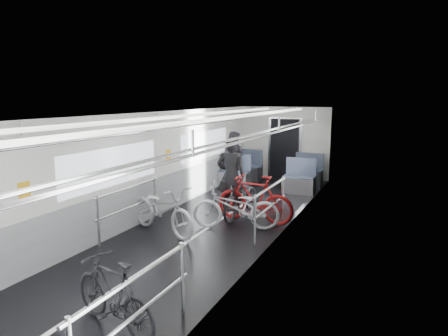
% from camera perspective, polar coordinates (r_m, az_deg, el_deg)
% --- Properties ---
extents(car_shell, '(3.02, 14.01, 2.41)m').
position_cam_1_polar(car_shell, '(8.78, -0.56, -0.38)').
color(car_shell, black).
rests_on(car_shell, ground).
extents(bike_left_far, '(2.00, 1.25, 0.99)m').
position_cam_1_polar(bike_left_far, '(8.17, -8.78, -5.87)').
color(bike_left_far, '#9D9CA0').
rests_on(bike_left_far, floor).
extents(bike_right_near, '(1.55, 0.81, 0.90)m').
position_cam_1_polar(bike_right_near, '(5.09, -15.48, -16.94)').
color(bike_right_near, black).
rests_on(bike_right_near, floor).
extents(bike_right_mid, '(1.91, 1.16, 0.95)m').
position_cam_1_polar(bike_right_mid, '(8.32, 1.70, -5.60)').
color(bike_right_mid, '#B6B5BA').
rests_on(bike_right_mid, floor).
extents(bike_right_far, '(1.78, 0.56, 1.06)m').
position_cam_1_polar(bike_right_far, '(8.78, 4.41, -4.40)').
color(bike_right_far, maroon).
rests_on(bike_right_far, floor).
extents(bike_aisle, '(0.68, 1.76, 0.91)m').
position_cam_1_polar(bike_aisle, '(9.19, 2.51, -4.20)').
color(bike_aisle, black).
rests_on(bike_aisle, floor).
extents(person_standing, '(0.77, 0.62, 1.83)m').
position_cam_1_polar(person_standing, '(9.29, 1.01, -1.12)').
color(person_standing, black).
rests_on(person_standing, floor).
extents(person_seated, '(0.85, 0.67, 1.69)m').
position_cam_1_polar(person_seated, '(12.30, 1.30, 1.33)').
color(person_seated, '#2A262D').
rests_on(person_seated, floor).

